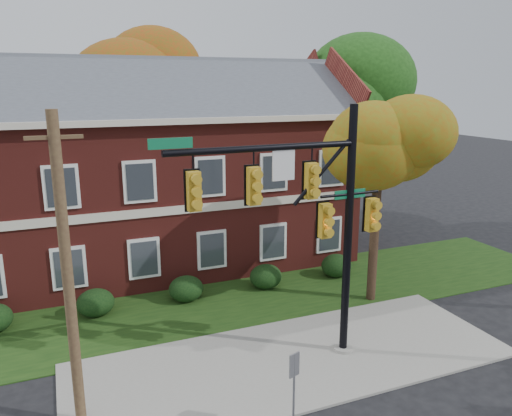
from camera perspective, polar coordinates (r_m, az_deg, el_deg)
name	(u,v)px	position (r m, az deg, el deg)	size (l,w,h in m)	color
ground	(308,377)	(15.84, 5.99, -18.70)	(120.00, 120.00, 0.00)	black
sidewalk	(293,360)	(16.57, 4.29, -16.90)	(14.00, 5.00, 0.08)	gray
grass_strip	(239,299)	(20.66, -1.99, -10.38)	(30.00, 6.00, 0.04)	#193811
apartment_building	(155,161)	(24.31, -11.46, 5.29)	(18.80, 8.80, 9.74)	maroon
hedge_left	(95,303)	(20.07, -17.87, -10.27)	(1.40, 1.26, 1.05)	black
hedge_center	(186,289)	(20.54, -8.00, -9.13)	(1.40, 1.26, 1.05)	black
hedge_right	(266,276)	(21.57, 1.12, -7.83)	(1.40, 1.26, 1.05)	black
hedge_far_right	(336,266)	(23.10, 9.17, -6.51)	(1.40, 1.26, 1.05)	black
tree_near_right	(387,135)	(19.54, 14.78, 8.03)	(4.50, 4.25, 8.58)	black
tree_right_rear	(351,92)	(29.14, 10.83, 12.90)	(6.30, 5.95, 10.62)	black
tree_far_rear	(149,79)	(32.01, -12.16, 14.20)	(6.84, 6.46, 11.52)	black
traffic_signal	(309,210)	(14.67, 6.03, -0.23)	(7.15, 0.68, 7.98)	gray
utility_pole	(68,277)	(12.86, -20.73, -7.34)	(1.24, 0.27, 8.00)	#4B3223
sign_post	(294,379)	(12.96, 4.38, -18.95)	(0.32, 0.14, 2.21)	slate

